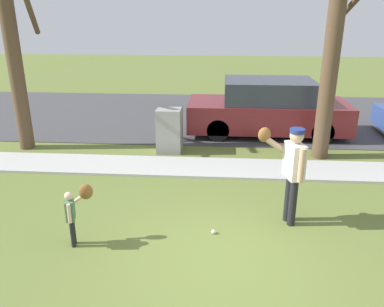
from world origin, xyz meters
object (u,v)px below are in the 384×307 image
(person_child, at_px, (76,207))
(street_tree_far, at_px, (11,41))
(person_adult, at_px, (291,166))
(baseball, at_px, (213,232))
(utility_cabinet, at_px, (170,129))
(parked_suv_maroon, at_px, (267,108))
(street_tree_near, at_px, (335,29))

(person_child, xyz_separation_m, street_tree_far, (-3.02, 4.44, 2.17))
(person_adult, bearing_deg, baseball, 5.35)
(person_child, bearing_deg, person_adult, -0.42)
(utility_cabinet, relative_size, street_tree_far, 0.22)
(utility_cabinet, height_order, street_tree_far, street_tree_far)
(person_adult, bearing_deg, parked_suv_maroon, -107.34)
(utility_cabinet, bearing_deg, street_tree_near, -3.31)
(person_adult, height_order, utility_cabinet, person_adult)
(person_adult, relative_size, street_tree_near, 0.29)
(person_child, xyz_separation_m, baseball, (2.18, 0.44, -0.61))
(parked_suv_maroon, bearing_deg, baseball, -104.30)
(street_tree_far, relative_size, parked_suv_maroon, 1.13)
(street_tree_near, bearing_deg, baseball, -124.37)
(person_child, relative_size, baseball, 13.40)
(street_tree_far, bearing_deg, parked_suv_maroon, 14.81)
(baseball, distance_m, street_tree_near, 5.63)
(street_tree_near, xyz_separation_m, parked_suv_maroon, (-1.17, 1.90, -2.37))
(person_adult, distance_m, baseball, 1.73)
(street_tree_far, bearing_deg, utility_cabinet, 1.27)
(person_adult, distance_m, utility_cabinet, 4.44)
(person_child, relative_size, utility_cabinet, 0.85)
(utility_cabinet, height_order, street_tree_near, street_tree_near)
(person_adult, xyz_separation_m, baseball, (-1.29, -0.49, -1.05))
(baseball, relative_size, utility_cabinet, 0.06)
(baseball, height_order, street_tree_near, street_tree_near)
(street_tree_near, bearing_deg, parked_suv_maroon, 121.69)
(baseball, height_order, parked_suv_maroon, parked_suv_maroon)
(street_tree_near, relative_size, parked_suv_maroon, 1.27)
(person_child, bearing_deg, baseball, -3.99)
(baseball, bearing_deg, street_tree_near, 55.63)
(street_tree_far, bearing_deg, street_tree_near, -1.01)
(person_child, height_order, street_tree_near, street_tree_near)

